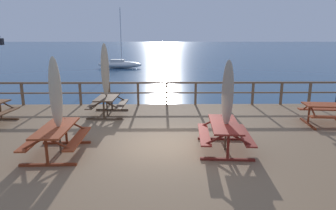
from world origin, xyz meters
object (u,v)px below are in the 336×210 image
object	(u,v)px
picnic_table_front_right	(224,130)
picnic_table_back_right	(328,110)
picnic_table_mid_centre	(57,134)
patio_umbrella_short_front	(105,70)
picnic_table_mid_right	(108,101)
sailboat_distant	(120,64)
patio_umbrella_short_mid	(56,93)
patio_umbrella_short_back	(228,94)

from	to	relation	value
picnic_table_front_right	picnic_table_back_right	world-z (taller)	same
picnic_table_mid_centre	picnic_table_back_right	size ratio (longest dim) A/B	1.09
picnic_table_back_right	patio_umbrella_short_front	world-z (taller)	patio_umbrella_short_front
picnic_table_mid_centre	picnic_table_front_right	world-z (taller)	same
picnic_table_mid_right	sailboat_distant	distance (m)	27.51
picnic_table_mid_right	sailboat_distant	xyz separation A→B (m)	(-3.69, 27.25, -0.90)
patio_umbrella_short_mid	patio_umbrella_short_front	world-z (taller)	patio_umbrella_short_front
picnic_table_front_right	patio_umbrella_short_back	bearing A→B (deg)	-41.74
picnic_table_front_right	patio_umbrella_short_front	xyz separation A→B (m)	(-4.01, 3.76, 1.28)
patio_umbrella_short_front	sailboat_distant	world-z (taller)	sailboat_distant
picnic_table_mid_centre	picnic_table_front_right	distance (m)	4.58
picnic_table_back_right	patio_umbrella_short_back	distance (m)	4.88
picnic_table_back_right	picnic_table_mid_centre	bearing A→B (deg)	-163.70
picnic_table_mid_centre	picnic_table_mid_right	bearing A→B (deg)	81.80
picnic_table_mid_centre	patio_umbrella_short_front	xyz separation A→B (m)	(0.55, 4.03, 1.28)
picnic_table_front_right	sailboat_distant	distance (m)	32.02
picnic_table_mid_right	patio_umbrella_short_mid	world-z (taller)	patio_umbrella_short_mid
patio_umbrella_short_mid	sailboat_distant	distance (m)	31.54
picnic_table_front_right	patio_umbrella_short_mid	bearing A→B (deg)	-176.88
picnic_table_mid_centre	patio_umbrella_short_front	world-z (taller)	patio_umbrella_short_front
picnic_table_front_right	patio_umbrella_short_front	distance (m)	5.64
patio_umbrella_short_mid	patio_umbrella_short_back	bearing A→B (deg)	2.72
patio_umbrella_short_mid	patio_umbrella_short_back	xyz separation A→B (m)	(4.54, 0.22, -0.07)
picnic_table_mid_right	picnic_table_front_right	xyz separation A→B (m)	(3.98, -3.83, 0.00)
patio_umbrella_short_mid	picnic_table_mid_centre	bearing A→B (deg)	-153.73
picnic_table_mid_centre	patio_umbrella_short_mid	bearing A→B (deg)	26.27
picnic_table_mid_centre	picnic_table_back_right	xyz separation A→B (m)	(8.77, 2.56, -0.01)
patio_umbrella_short_front	picnic_table_front_right	bearing A→B (deg)	-43.11
patio_umbrella_short_front	patio_umbrella_short_back	world-z (taller)	patio_umbrella_short_front
picnic_table_front_right	sailboat_distant	world-z (taller)	sailboat_distant
picnic_table_front_right	patio_umbrella_short_mid	size ratio (longest dim) A/B	0.77
picnic_table_mid_right	picnic_table_back_right	bearing A→B (deg)	-10.65
patio_umbrella_short_mid	patio_umbrella_short_back	world-z (taller)	patio_umbrella_short_mid
picnic_table_mid_right	patio_umbrella_short_back	xyz separation A→B (m)	(4.01, -3.86, 1.05)
picnic_table_mid_centre	picnic_table_front_right	size ratio (longest dim) A/B	0.96
picnic_table_front_right	patio_umbrella_short_mid	distance (m)	4.65
picnic_table_mid_right	picnic_table_front_right	distance (m)	5.52
picnic_table_mid_centre	sailboat_distant	bearing A→B (deg)	95.64
patio_umbrella_short_mid	patio_umbrella_short_front	bearing A→B (deg)	82.95
picnic_table_mid_centre	picnic_table_back_right	world-z (taller)	same
picnic_table_mid_right	patio_umbrella_short_mid	size ratio (longest dim) A/B	0.71
picnic_table_back_right	patio_umbrella_short_mid	world-z (taller)	patio_umbrella_short_mid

